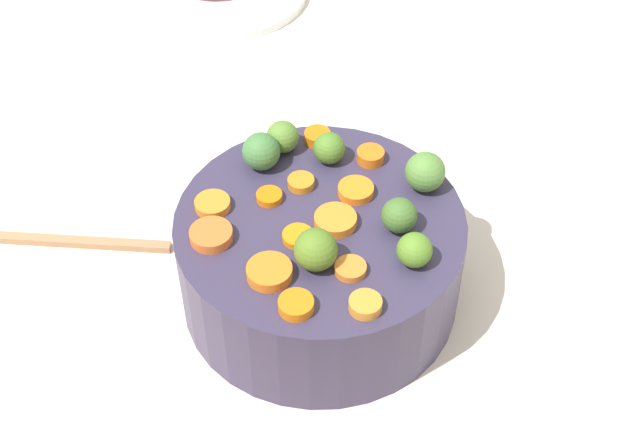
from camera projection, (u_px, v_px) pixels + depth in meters
The scene contains 22 objects.
tabletop at pixel (302, 313), 0.88m from camera, with size 2.40×2.40×0.02m, color silver.
serving_bowl_carrots at pixel (320, 259), 0.85m from camera, with size 0.27×0.27×0.10m, color #36304E.
carrot_slice_0 at pixel (317, 137), 0.89m from camera, with size 0.03×0.03×0.01m, color orange.
carrot_slice_1 at pixel (370, 156), 0.87m from camera, with size 0.03×0.03×0.01m, color orange.
carrot_slice_2 at pixel (356, 190), 0.84m from camera, with size 0.03×0.03×0.01m, color orange.
carrot_slice_3 at pixel (301, 182), 0.85m from camera, with size 0.03×0.03×0.01m, color orange.
carrot_slice_4 at pixel (350, 269), 0.77m from camera, with size 0.03×0.03×0.01m, color orange.
carrot_slice_5 at pixel (269, 197), 0.83m from camera, with size 0.02×0.02×0.01m, color orange.
carrot_slice_6 at pixel (211, 235), 0.80m from camera, with size 0.04×0.04×0.01m, color orange.
carrot_slice_7 at pixel (302, 237), 0.80m from camera, with size 0.03×0.03×0.01m, color orange.
carrot_slice_8 at pixel (213, 204), 0.83m from camera, with size 0.03×0.03×0.01m, color orange.
carrot_slice_9 at pixel (335, 220), 0.81m from camera, with size 0.04×0.04×0.01m, color orange.
carrot_slice_10 at pixel (296, 305), 0.74m from camera, with size 0.03×0.03×0.01m, color orange.
carrot_slice_11 at pixel (365, 305), 0.74m from camera, with size 0.03×0.03×0.01m, color orange.
carrot_slice_12 at pixel (269, 272), 0.77m from camera, with size 0.04×0.04×0.01m, color orange.
brussels_sprout_0 at pixel (331, 148), 0.86m from camera, with size 0.03×0.03×0.03m, color #4E7D2B.
brussels_sprout_1 at pixel (425, 172), 0.83m from camera, with size 0.04×0.04×0.04m, color #56873D.
brussels_sprout_2 at pixel (261, 151), 0.86m from camera, with size 0.04×0.04×0.04m, color #43793F.
brussels_sprout_3 at pixel (316, 250), 0.77m from camera, with size 0.04×0.04×0.04m, color #537925.
brussels_sprout_4 at pixel (414, 250), 0.77m from camera, with size 0.03×0.03×0.03m, color #568529.
brussels_sprout_5 at pixel (283, 137), 0.87m from camera, with size 0.03×0.03×0.03m, color #588333.
brussels_sprout_6 at pixel (399, 215), 0.80m from camera, with size 0.03×0.03×0.03m, color #436D2E.
Camera 1 is at (-0.53, -0.16, 0.71)m, focal length 50.35 mm.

